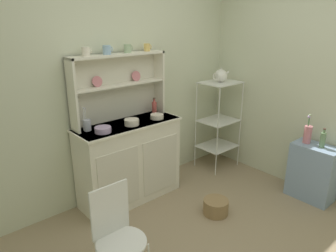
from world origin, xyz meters
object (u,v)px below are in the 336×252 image
at_px(bakers_rack, 219,116).
at_px(floor_basket, 216,207).
at_px(utensil_jar, 87,125).
at_px(hutch_shelf_unit, 117,82).
at_px(jam_bottle, 154,107).
at_px(hutch_cabinet, 129,161).
at_px(flower_vase, 308,134).
at_px(side_shelf_blue, 313,172).
at_px(bowl_mixing_large, 103,130).
at_px(porcelain_teapot, 221,76).
at_px(wire_chair, 117,231).
at_px(oil_bottle, 323,140).
at_px(cup_cream_0, 86,52).

bearing_deg(bakers_rack, floor_basket, -139.48).
bearing_deg(utensil_jar, floor_basket, -44.94).
height_order(hutch_shelf_unit, bakers_rack, hutch_shelf_unit).
bearing_deg(jam_bottle, hutch_cabinet, -168.63).
xyz_separation_m(bakers_rack, flower_vase, (0.17, -1.13, 0.03)).
height_order(side_shelf_blue, bowl_mixing_large, bowl_mixing_large).
xyz_separation_m(hutch_cabinet, jam_bottle, (0.43, 0.09, 0.52)).
relative_size(floor_basket, porcelain_teapot, 1.04).
height_order(floor_basket, utensil_jar, utensil_jar).
bearing_deg(hutch_cabinet, wire_chair, -128.25).
height_order(side_shelf_blue, jam_bottle, jam_bottle).
distance_m(floor_basket, jam_bottle, 1.30).
bearing_deg(hutch_cabinet, jam_bottle, 11.37).
relative_size(wire_chair, oil_bottle, 3.92).
distance_m(hutch_shelf_unit, bakers_rack, 1.52).
height_order(utensil_jar, oil_bottle, utensil_jar).
height_order(floor_basket, bowl_mixing_large, bowl_mixing_large).
distance_m(bowl_mixing_large, jam_bottle, 0.79).
bearing_deg(floor_basket, side_shelf_blue, -25.25).
distance_m(hutch_cabinet, jam_bottle, 0.68).
bearing_deg(flower_vase, porcelain_teapot, 98.64).
relative_size(bakers_rack, floor_basket, 4.48).
xyz_separation_m(bowl_mixing_large, flower_vase, (1.89, -1.15, -0.18)).
relative_size(cup_cream_0, jam_bottle, 0.47).
relative_size(hutch_cabinet, utensil_jar, 4.81).
relative_size(floor_basket, cup_cream_0, 2.92).
bearing_deg(hutch_shelf_unit, utensil_jar, -168.66).
height_order(porcelain_teapot, flower_vase, porcelain_teapot).
bearing_deg(flower_vase, bowl_mixing_large, 148.69).
relative_size(bakers_rack, wire_chair, 1.39).
bearing_deg(cup_cream_0, oil_bottle, -38.49).
relative_size(cup_cream_0, oil_bottle, 0.42).
bearing_deg(jam_bottle, utensil_jar, -179.50).
relative_size(bowl_mixing_large, flower_vase, 0.48).
height_order(side_shelf_blue, porcelain_teapot, porcelain_teapot).
height_order(hutch_shelf_unit, flower_vase, hutch_shelf_unit).
bearing_deg(utensil_jar, oil_bottle, -36.58).
bearing_deg(floor_basket, flower_vase, -19.68).
height_order(side_shelf_blue, utensil_jar, utensil_jar).
distance_m(bakers_rack, wire_chair, 2.36).
height_order(side_shelf_blue, floor_basket, side_shelf_blue).
relative_size(floor_basket, utensil_jar, 1.09).
relative_size(hutch_cabinet, bakers_rack, 0.98).
xyz_separation_m(side_shelf_blue, bowl_mixing_large, (-1.89, 1.27, 0.61)).
height_order(side_shelf_blue, flower_vase, flower_vase).
height_order(bowl_mixing_large, utensil_jar, utensil_jar).
bearing_deg(flower_vase, cup_cream_0, 144.74).
distance_m(flower_vase, oil_bottle, 0.17).
bearing_deg(porcelain_teapot, hutch_shelf_unit, 169.46).
bearing_deg(porcelain_teapot, bowl_mixing_large, 179.39).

